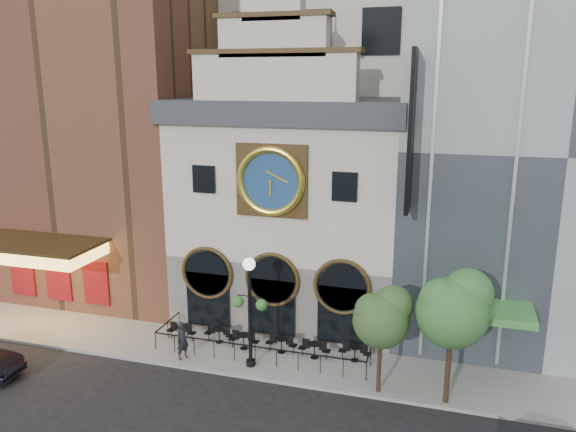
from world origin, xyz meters
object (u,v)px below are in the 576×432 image
(tree_left, at_px, (382,316))
(tree_right, at_px, (454,307))
(lamppost, at_px, (250,300))
(bistro_1, at_px, (219,334))
(pedestrian, at_px, (183,340))
(bistro_0, at_px, (181,331))
(bistro_4, at_px, (314,349))
(bistro_2, at_px, (244,340))
(bistro_5, at_px, (355,352))
(bistro_3, at_px, (281,344))

(tree_left, bearing_deg, tree_right, -0.79)
(lamppost, bearing_deg, bistro_1, 145.03)
(pedestrian, height_order, tree_right, tree_right)
(bistro_0, height_order, pedestrian, pedestrian)
(bistro_4, bearing_deg, tree_right, -18.86)
(lamppost, relative_size, tree_left, 1.11)
(bistro_4, bearing_deg, tree_left, -31.54)
(bistro_1, height_order, bistro_2, same)
(pedestrian, height_order, tree_left, tree_left)
(bistro_5, relative_size, pedestrian, 0.83)
(bistro_0, bearing_deg, bistro_5, 1.97)
(bistro_2, xyz_separation_m, tree_right, (9.91, -2.07, 3.82))
(bistro_3, relative_size, pedestrian, 0.83)
(bistro_0, height_order, bistro_5, same)
(bistro_2, distance_m, bistro_4, 3.64)
(bistro_5, xyz_separation_m, pedestrian, (-8.03, -2.13, 0.49))
(bistro_2, distance_m, tree_right, 10.82)
(bistro_4, xyz_separation_m, bistro_5, (1.94, 0.27, 0.00))
(bistro_2, height_order, bistro_4, same)
(bistro_3, relative_size, bistro_5, 1.00)
(bistro_1, height_order, pedestrian, pedestrian)
(bistro_0, relative_size, bistro_1, 1.00)
(pedestrian, bearing_deg, bistro_0, 56.65)
(tree_right, bearing_deg, bistro_5, 150.91)
(bistro_4, bearing_deg, pedestrian, -162.98)
(bistro_2, relative_size, tree_left, 0.33)
(bistro_2, height_order, tree_right, tree_right)
(bistro_0, bearing_deg, lamppost, -19.28)
(bistro_2, distance_m, bistro_5, 5.59)
(tree_left, relative_size, tree_right, 0.82)
(bistro_0, bearing_deg, bistro_4, 0.36)
(lamppost, bearing_deg, tree_right, -1.39)
(bistro_5, bearing_deg, bistro_0, -178.03)
(bistro_0, xyz_separation_m, bistro_1, (2.02, 0.26, 0.00))
(bistro_5, height_order, pedestrian, pedestrian)
(bistro_5, bearing_deg, bistro_3, -177.29)
(bistro_0, relative_size, bistro_5, 1.00)
(bistro_1, distance_m, lamppost, 4.12)
(tree_left, bearing_deg, bistro_0, 168.95)
(bistro_5, distance_m, tree_left, 4.15)
(bistro_1, height_order, bistro_5, same)
(bistro_5, bearing_deg, tree_right, -29.09)
(tree_left, bearing_deg, bistro_4, 148.46)
(tree_left, bearing_deg, lamppost, 175.17)
(bistro_2, bearing_deg, tree_right, -11.81)
(bistro_2, height_order, bistro_5, same)
(bistro_4, bearing_deg, bistro_5, 7.81)
(lamppost, bearing_deg, tree_left, -2.66)
(bistro_3, height_order, lamppost, lamppost)
(tree_right, bearing_deg, bistro_3, 164.34)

